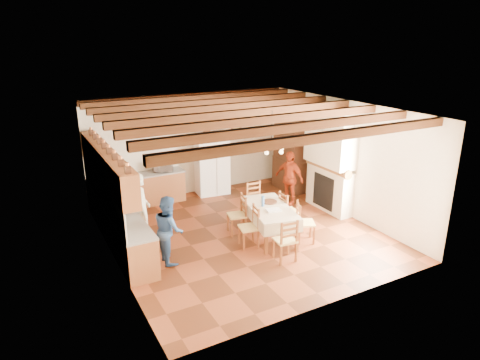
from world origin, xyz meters
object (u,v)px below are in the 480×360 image
(microwave, at_px, (163,166))
(chair_left_far, at_px, (237,214))
(chair_left_near, at_px, (249,227))
(chair_right_near, at_px, (305,222))
(chair_end_near, at_px, (285,239))
(chair_end_far, at_px, (256,201))
(chair_right_far, at_px, (289,210))
(person_woman_red, at_px, (289,178))
(person_man, at_px, (141,211))
(dining_table, at_px, (270,210))
(person_woman_blue, at_px, (169,229))
(refrigerator, at_px, (211,163))
(hutch, at_px, (289,155))

(microwave, bearing_deg, chair_left_far, -63.87)
(chair_left_near, bearing_deg, chair_right_near, 83.84)
(chair_end_near, height_order, microwave, microwave)
(chair_left_near, height_order, chair_end_far, same)
(chair_left_near, bearing_deg, chair_end_near, 33.35)
(chair_right_far, xyz_separation_m, person_woman_red, (0.92, 1.35, 0.29))
(microwave, bearing_deg, person_man, -108.61)
(chair_left_far, bearing_deg, microwave, -152.27)
(dining_table, distance_m, chair_end_near, 1.13)
(chair_end_far, bearing_deg, person_woman_red, 20.98)
(chair_left_far, xyz_separation_m, chair_right_near, (1.18, -1.14, 0.00))
(chair_right_near, bearing_deg, person_man, 91.10)
(chair_right_near, xyz_separation_m, microwave, (-2.02, 4.01, 0.57))
(chair_end_near, distance_m, person_woman_blue, 2.43)
(chair_end_far, bearing_deg, person_woman_blue, -155.95)
(refrigerator, bearing_deg, dining_table, -85.91)
(chair_end_far, bearing_deg, chair_right_near, -76.18)
(hutch, xyz_separation_m, chair_end_far, (-2.00, -1.43, -0.62))
(chair_right_near, bearing_deg, chair_right_far, 20.80)
(chair_left_far, height_order, microwave, microwave)
(chair_end_far, xyz_separation_m, person_woman_blue, (-2.72, -1.05, 0.24))
(chair_right_near, bearing_deg, dining_table, 72.40)
(chair_right_far, relative_size, person_woman_red, 0.62)
(dining_table, height_order, chair_end_near, chair_end_near)
(dining_table, height_order, chair_left_near, chair_left_near)
(dining_table, distance_m, microwave, 3.73)
(dining_table, xyz_separation_m, person_woman_red, (1.59, 1.53, 0.09))
(person_woman_red, relative_size, microwave, 2.86)
(chair_end_near, relative_size, person_woman_blue, 0.66)
(chair_end_far, bearing_deg, person_man, -173.93)
(refrigerator, xyz_separation_m, chair_right_far, (0.58, -3.25, -0.46))
(person_woman_red, bearing_deg, chair_end_far, -92.31)
(chair_end_near, bearing_deg, person_woman_blue, -22.39)
(chair_left_near, bearing_deg, microwave, -157.14)
(chair_right_far, distance_m, microwave, 3.90)
(chair_left_far, height_order, chair_end_far, same)
(hutch, relative_size, chair_left_far, 2.28)
(chair_end_far, height_order, person_woman_blue, person_woman_blue)
(chair_right_far, distance_m, chair_end_far, 1.00)
(person_woman_blue, bearing_deg, chair_right_near, -98.29)
(refrigerator, bearing_deg, chair_right_near, -76.99)
(chair_right_far, relative_size, chair_end_near, 1.00)
(chair_end_far, relative_size, person_woman_blue, 0.66)
(hutch, height_order, chair_left_far, hutch)
(chair_right_near, relative_size, person_woman_blue, 0.66)
(hutch, xyz_separation_m, chair_left_near, (-2.95, -2.71, -0.62))
(hutch, xyz_separation_m, dining_table, (-2.29, -2.54, -0.42))
(dining_table, height_order, chair_left_far, chair_left_far)
(chair_left_near, distance_m, chair_right_near, 1.33)
(chair_left_far, bearing_deg, chair_right_far, 84.12)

